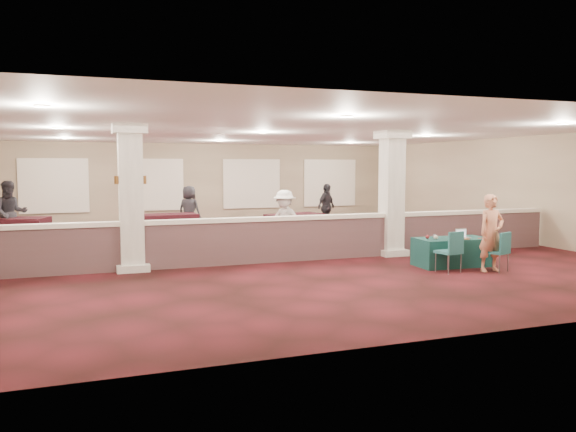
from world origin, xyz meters
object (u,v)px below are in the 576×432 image
object	(u,v)px
woman	(491,233)
attendee_d	(189,210)
far_table_front_left	(167,243)
attendee_b	(285,221)
attendee_c	(326,207)
near_table	(452,252)
conf_chair_main	(500,248)
far_table_back_center	(167,226)
far_table_front_center	(294,225)
far_table_back_right	(409,222)
far_table_front_right	(460,228)
attendee_a	(11,213)
far_table_back_left	(11,232)
conf_chair_side	(452,248)

from	to	relation	value
woman	attendee_d	distance (m)	10.23
far_table_front_left	attendee_b	bearing A→B (deg)	-5.53
woman	attendee_d	world-z (taller)	woman
attendee_c	far_table_front_left	bearing A→B (deg)	179.19
near_table	conf_chair_main	size ratio (longest dim) A/B	1.93
far_table_back_center	attendee_c	bearing A→B (deg)	3.96
conf_chair_main	far_table_front_center	distance (m)	7.63
far_table_back_right	attendee_b	world-z (taller)	attendee_b
woman	far_table_front_left	size ratio (longest dim) A/B	1.02
far_table_front_left	far_table_front_right	xyz separation A→B (m)	(9.00, 0.00, 0.04)
near_table	far_table_front_left	distance (m)	7.05
attendee_c	attendee_b	bearing A→B (deg)	-159.78
attendee_c	attendee_d	bearing A→B (deg)	143.14
far_table_front_center	attendee_c	distance (m)	2.32
far_table_front_left	attendee_c	size ratio (longest dim) A/B	0.99
far_table_front_left	far_table_back_center	size ratio (longest dim) A/B	0.87
near_table	attendee_c	world-z (taller)	attendee_c
conf_chair_main	far_table_back_center	size ratio (longest dim) A/B	0.46
far_table_front_right	attendee_d	world-z (taller)	attendee_d
attendee_a	attendee_d	bearing A→B (deg)	-0.78
conf_chair_main	far_table_front_center	xyz separation A→B (m)	(-2.03, 7.35, -0.14)
far_table_front_center	far_table_back_right	distance (m)	4.51
conf_chair_main	attendee_a	size ratio (longest dim) A/B	0.46
far_table_back_left	far_table_front_right	bearing A→B (deg)	-15.19
attendee_a	far_table_back_center	bearing A→B (deg)	-7.31
far_table_front_left	far_table_front_center	xyz separation A→B (m)	(4.50, 2.68, 0.04)
conf_chair_side	far_table_back_center	distance (m)	9.52
attendee_a	attendee_b	size ratio (longest dim) A/B	1.13
far_table_back_center	attendee_b	bearing A→B (deg)	-57.03
far_table_back_left	attendee_a	size ratio (longest dim) A/B	1.06
woman	near_table	bearing A→B (deg)	114.02
near_table	attendee_a	size ratio (longest dim) A/B	0.89
woman	far_table_front_center	distance (m)	7.49
far_table_back_center	attendee_c	distance (m)	5.80
woman	attendee_d	xyz separation A→B (m)	(-5.04, 8.91, -0.02)
far_table_front_right	attendee_c	distance (m)	4.95
far_table_front_right	far_table_front_left	bearing A→B (deg)	180.00
far_table_front_right	far_table_back_left	xyz separation A→B (m)	(-13.00, 3.53, 0.03)
attendee_a	woman	bearing A→B (deg)	-47.25
far_table_back_center	near_table	bearing A→B (deg)	-53.40
far_table_back_left	attendee_c	bearing A→B (deg)	3.23
far_table_front_center	conf_chair_main	bearing A→B (deg)	-74.57
far_table_back_left	attendee_d	bearing A→B (deg)	8.75
woman	far_table_front_left	xyz separation A→B (m)	(-6.38, 4.56, -0.51)
attendee_a	attendee_c	xyz separation A→B (m)	(10.27, 0.55, -0.10)
far_table_front_right	attendee_c	bearing A→B (deg)	123.59
conf_chair_side	attendee_d	xyz separation A→B (m)	(-4.12, 8.77, 0.29)
far_table_front_center	far_table_back_left	world-z (taller)	far_table_back_left
near_table	conf_chair_main	distance (m)	1.13
far_table_front_center	near_table	bearing A→B (deg)	-76.76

